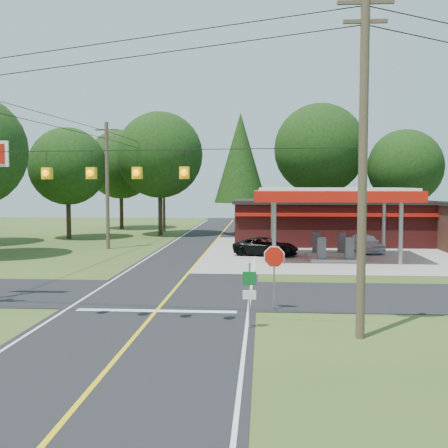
# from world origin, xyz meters

# --- Properties ---
(ground) EXTENTS (120.00, 120.00, 0.00)m
(ground) POSITION_xyz_m (0.00, 0.00, 0.00)
(ground) COLOR #304A1A
(ground) RESTS_ON ground
(main_highway) EXTENTS (8.00, 120.00, 0.02)m
(main_highway) POSITION_xyz_m (0.00, 0.00, 0.01)
(main_highway) COLOR black
(main_highway) RESTS_ON ground
(cross_road) EXTENTS (70.00, 7.00, 0.02)m
(cross_road) POSITION_xyz_m (0.00, 0.00, 0.01)
(cross_road) COLOR black
(cross_road) RESTS_ON ground
(lane_center_yellow) EXTENTS (0.15, 110.00, 0.00)m
(lane_center_yellow) POSITION_xyz_m (0.00, 0.00, 0.03)
(lane_center_yellow) COLOR yellow
(lane_center_yellow) RESTS_ON main_highway
(gas_canopy) EXTENTS (10.60, 7.40, 4.88)m
(gas_canopy) POSITION_xyz_m (9.00, 13.00, 4.27)
(gas_canopy) COLOR gray
(gas_canopy) RESTS_ON ground
(convenience_store) EXTENTS (16.40, 7.55, 3.80)m
(convenience_store) POSITION_xyz_m (10.00, 22.98, 1.92)
(convenience_store) COLOR maroon
(convenience_store) RESTS_ON ground
(utility_pole_near_right) EXTENTS (1.80, 0.30, 11.50)m
(utility_pole_near_right) POSITION_xyz_m (7.50, -7.00, 5.96)
(utility_pole_near_right) COLOR #473828
(utility_pole_near_right) RESTS_ON ground
(utility_pole_far_left) EXTENTS (1.80, 0.30, 10.00)m
(utility_pole_far_left) POSITION_xyz_m (-8.00, 18.00, 5.20)
(utility_pole_far_left) COLOR #473828
(utility_pole_far_left) RESTS_ON ground
(utility_pole_north) EXTENTS (0.30, 0.30, 9.50)m
(utility_pole_north) POSITION_xyz_m (-6.50, 35.00, 4.75)
(utility_pole_north) COLOR #473828
(utility_pole_north) RESTS_ON ground
(overhead_beacons) EXTENTS (17.04, 2.04, 1.03)m
(overhead_beacons) POSITION_xyz_m (-1.00, -6.00, 6.21)
(overhead_beacons) COLOR black
(overhead_beacons) RESTS_ON ground
(treeline_backdrop) EXTENTS (70.27, 51.59, 13.30)m
(treeline_backdrop) POSITION_xyz_m (0.82, 24.01, 7.49)
(treeline_backdrop) COLOR #332316
(treeline_backdrop) RESTS_ON ground
(suv_car) EXTENTS (5.70, 5.70, 1.29)m
(suv_car) POSITION_xyz_m (4.50, 14.50, 0.65)
(suv_car) COLOR black
(suv_car) RESTS_ON ground
(sedan_car) EXTENTS (4.96, 4.96, 1.42)m
(sedan_car) POSITION_xyz_m (12.00, 17.00, 0.71)
(sedan_car) COLOR silver
(sedan_car) RESTS_ON ground
(octagonal_stop_sign) EXTENTS (0.89, 0.27, 2.65)m
(octagonal_stop_sign) POSITION_xyz_m (4.73, -3.01, 1.99)
(octagonal_stop_sign) COLOR gray
(octagonal_stop_sign) RESTS_ON ground
(route_sign_post) EXTENTS (0.48, 0.09, 2.34)m
(route_sign_post) POSITION_xyz_m (3.80, -6.02, 1.40)
(route_sign_post) COLOR gray
(route_sign_post) RESTS_ON ground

